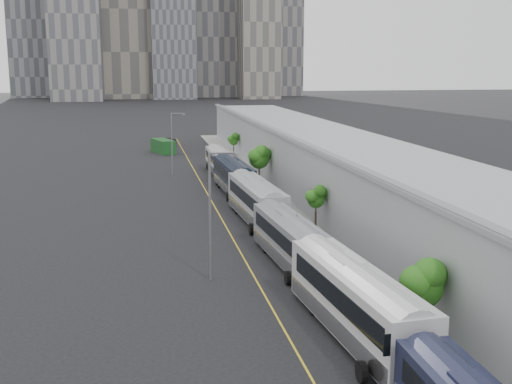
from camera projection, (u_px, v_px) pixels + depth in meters
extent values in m
cube|color=gray|center=(346.00, 231.00, 58.16)|extent=(10.00, 170.00, 0.12)
cube|color=gold|center=(232.00, 237.00, 56.30)|extent=(0.12, 160.00, 0.02)
cube|color=gray|center=(390.00, 194.00, 58.23)|extent=(12.00, 160.00, 6.80)
cube|color=gray|center=(391.00, 167.00, 57.76)|extent=(12.45, 160.40, 2.57)
cube|color=gray|center=(328.00, 156.00, 56.49)|extent=(0.30, 160.00, 0.40)
cube|color=slate|center=(172.00, 12.00, 296.50)|extent=(20.00, 20.00, 80.00)
cube|color=gray|center=(259.00, 23.00, 299.72)|extent=(18.00, 18.00, 70.00)
cube|color=slate|center=(279.00, 8.00, 334.61)|extent=(22.00, 22.00, 90.00)
cube|color=silver|center=(356.00, 301.00, 35.14)|extent=(3.87, 14.18, 3.39)
cube|color=black|center=(357.00, 292.00, 34.82)|extent=(3.80, 12.51, 1.15)
cube|color=silver|center=(355.00, 320.00, 35.35)|extent=(3.89, 13.91, 1.09)
cube|color=silver|center=(347.00, 260.00, 36.35)|extent=(1.58, 2.47, 0.32)
cube|color=gray|center=(290.00, 240.00, 48.41)|extent=(3.38, 12.90, 3.09)
cube|color=black|center=(291.00, 233.00, 48.11)|extent=(3.34, 11.38, 1.05)
cube|color=silver|center=(290.00, 252.00, 48.60)|extent=(3.40, 12.65, 0.99)
cube|color=gray|center=(286.00, 214.00, 49.51)|extent=(1.41, 2.24, 0.29)
cube|color=#A5A9AF|center=(256.00, 200.00, 61.85)|extent=(3.51, 14.01, 3.36)
cube|color=black|center=(257.00, 195.00, 61.53)|extent=(3.48, 12.35, 1.14)
cube|color=silver|center=(256.00, 211.00, 62.06)|extent=(3.53, 13.74, 1.08)
cube|color=#A5A9AF|center=(253.00, 179.00, 63.05)|extent=(1.51, 2.42, 0.32)
cube|color=black|center=(233.00, 176.00, 76.18)|extent=(3.22, 13.50, 3.25)
cube|color=black|center=(234.00, 171.00, 75.87)|extent=(3.22, 11.89, 1.10)
cube|color=silver|center=(233.00, 185.00, 76.38)|extent=(3.25, 13.23, 1.04)
cube|color=black|center=(231.00, 159.00, 77.33)|extent=(1.43, 2.32, 0.31)
cube|color=silver|center=(219.00, 161.00, 89.71)|extent=(2.60, 12.03, 2.91)
cube|color=black|center=(219.00, 158.00, 89.43)|extent=(2.64, 10.60, 0.99)
cube|color=silver|center=(219.00, 168.00, 89.88)|extent=(2.64, 11.79, 0.93)
cube|color=silver|center=(218.00, 149.00, 90.74)|extent=(1.23, 2.05, 0.28)
cylinder|color=black|center=(420.00, 310.00, 35.12)|extent=(0.18, 0.18, 3.27)
sphere|color=#235413|center=(422.00, 280.00, 34.79)|extent=(2.42, 2.42, 2.42)
cylinder|color=black|center=(316.00, 215.00, 57.15)|extent=(0.18, 0.18, 3.44)
sphere|color=#235413|center=(316.00, 197.00, 56.83)|extent=(1.54, 1.54, 1.54)
cylinder|color=black|center=(259.00, 171.00, 80.71)|extent=(0.18, 0.18, 3.73)
sphere|color=#235413|center=(259.00, 156.00, 80.34)|extent=(2.56, 2.56, 2.56)
cylinder|color=black|center=(234.00, 149.00, 105.38)|extent=(0.18, 0.18, 3.09)
sphere|color=#235413|center=(234.00, 139.00, 105.09)|extent=(1.51, 1.51, 1.51)
cylinder|color=#59595E|center=(210.00, 217.00, 44.23)|extent=(0.18, 0.18, 9.06)
cylinder|color=#59595E|center=(222.00, 153.00, 43.54)|extent=(1.80, 0.14, 0.14)
cube|color=#59595E|center=(234.00, 155.00, 43.71)|extent=(0.50, 0.22, 0.18)
cylinder|color=#59595E|center=(172.00, 145.00, 87.59)|extent=(0.18, 0.18, 8.63)
cylinder|color=#59595E|center=(178.00, 114.00, 86.94)|extent=(1.80, 0.14, 0.14)
cube|color=#59595E|center=(184.00, 115.00, 87.11)|extent=(0.50, 0.22, 0.18)
cube|color=#144119|center=(163.00, 146.00, 111.56)|extent=(4.24, 6.98, 2.35)
imported|color=black|center=(166.00, 143.00, 120.03)|extent=(4.30, 6.50, 1.66)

